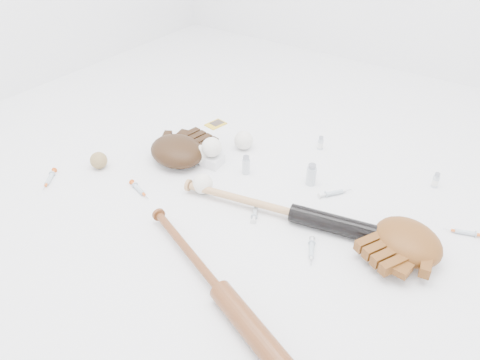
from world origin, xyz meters
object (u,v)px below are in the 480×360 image
Objects in this scene: bat_wood at (221,292)px; pedestal at (212,160)px; glove_dark at (177,151)px; bat_dark at (294,213)px.

pedestal is (-0.45, 0.54, -0.01)m from bat_wood.
glove_dark reaches higher than bat_wood.
glove_dark reaches higher than pedestal.
glove_dark is (-0.58, 0.06, 0.02)m from bat_dark.
pedestal is (-0.44, 0.12, -0.01)m from bat_dark.
glove_dark is at bearing 162.95° from bat_dark.
bat_dark is 0.46m from pedestal.
glove_dark is 3.70× the size of pedestal.
bat_wood is at bearing -30.35° from glove_dark.
pedestal is at bearing 151.39° from bat_wood.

